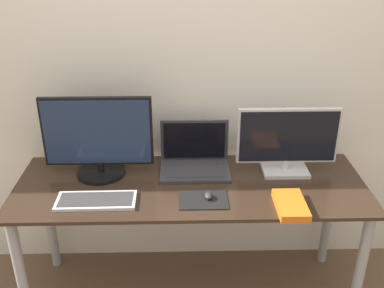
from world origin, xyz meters
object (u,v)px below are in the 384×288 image
Objects in this scene: monitor_left at (98,139)px; book at (291,205)px; monitor_right at (288,141)px; keyboard at (96,201)px; laptop at (195,158)px; mouse at (208,196)px.

monitor_left is 2.37× the size of book.
book is at bearing -97.57° from monitor_right.
monitor_left reaches higher than keyboard.
keyboard is (-0.48, -0.32, -0.05)m from laptop.
keyboard is at bearing -145.97° from laptop.
laptop is 0.58m from keyboard.
keyboard is 0.53m from mouse.
keyboard is (-0.95, -0.27, -0.17)m from monitor_right.
monitor_left reaches higher than monitor_right.
monitor_left is 0.64m from mouse.
mouse is (0.53, 0.01, 0.01)m from keyboard.
keyboard is at bearing -178.51° from mouse.
laptop is 0.32m from mouse.
monitor_right is (0.97, 0.00, -0.02)m from monitor_left.
monitor_left is 1.01m from book.
monitor_right is 0.39m from book.
laptop is 0.97× the size of keyboard.
keyboard is 6.51× the size of mouse.
mouse is 0.39m from book.
monitor_left is 9.64× the size of mouse.
keyboard is at bearing 175.16° from book.
mouse is at bearing 1.49° from keyboard.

